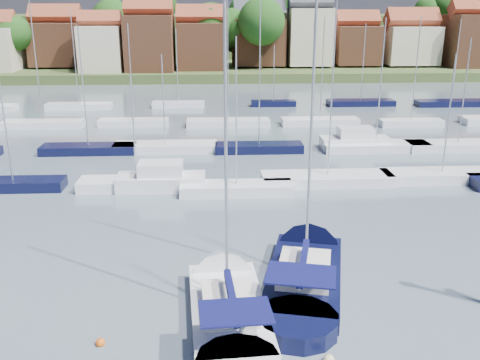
{
  "coord_description": "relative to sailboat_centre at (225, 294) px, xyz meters",
  "views": [
    {
      "loc": [
        -1.15,
        -20.77,
        13.82
      ],
      "look_at": [
        0.67,
        14.0,
        2.61
      ],
      "focal_mm": 40.0,
      "sensor_mm": 36.0,
      "label": 1
    }
  ],
  "objects": [
    {
      "name": "ground",
      "position": [
        0.67,
        37.38,
        -0.35
      ],
      "size": [
        260.0,
        260.0,
        0.0
      ],
      "primitive_type": "plane",
      "color": "#46565F",
      "rests_on": "ground"
    },
    {
      "name": "sailboat_centre",
      "position": [
        0.0,
        0.0,
        0.0
      ],
      "size": [
        4.22,
        13.02,
        17.37
      ],
      "rotation": [
        0.0,
        0.0,
        1.64
      ],
      "color": "silver",
      "rests_on": "ground"
    },
    {
      "name": "sailboat_navy",
      "position": [
        4.67,
        3.36,
        -0.0
      ],
      "size": [
        6.82,
        14.38,
        19.15
      ],
      "rotation": [
        0.0,
        0.0,
        1.34
      ],
      "color": "black",
      "rests_on": "ground"
    },
    {
      "name": "buoy_c",
      "position": [
        -5.45,
        -3.37,
        -0.35
      ],
      "size": [
        0.43,
        0.43,
        0.43
      ],
      "primitive_type": "sphere",
      "color": "#D85914",
      "rests_on": "ground"
    },
    {
      "name": "buoy_e",
      "position": [
        3.38,
        4.46,
        -0.35
      ],
      "size": [
        0.44,
        0.44,
        0.44
      ],
      "primitive_type": "sphere",
      "color": "beige",
      "rests_on": "ground"
    },
    {
      "name": "marina_field",
      "position": [
        2.58,
        32.53,
        0.08
      ],
      "size": [
        79.62,
        41.41,
        15.93
      ],
      "color": "silver",
      "rests_on": "ground"
    },
    {
      "name": "far_shore_town",
      "position": [
        2.9,
        130.05,
        4.26
      ],
      "size": [
        212.46,
        90.0,
        22.27
      ],
      "color": "#47562B",
      "rests_on": "ground"
    }
  ]
}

